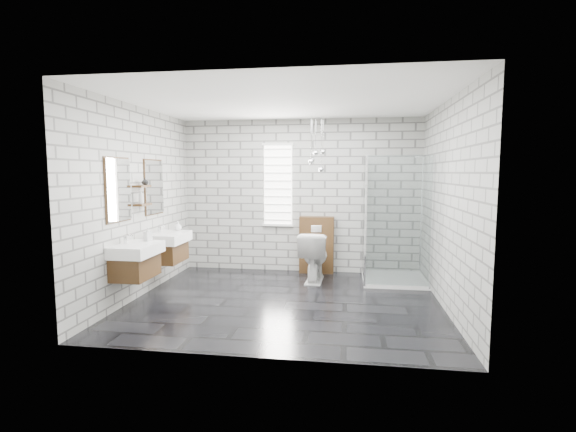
% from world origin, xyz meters
% --- Properties ---
extents(floor, '(4.20, 3.60, 0.02)m').
position_xyz_m(floor, '(0.00, 0.00, -0.01)').
color(floor, black).
rests_on(floor, ground).
extents(ceiling, '(4.20, 3.60, 0.02)m').
position_xyz_m(ceiling, '(0.00, 0.00, 2.71)').
color(ceiling, white).
rests_on(ceiling, wall_back).
extents(wall_back, '(4.20, 0.02, 2.70)m').
position_xyz_m(wall_back, '(0.00, 1.81, 1.35)').
color(wall_back, '#A7A7A1').
rests_on(wall_back, floor).
extents(wall_front, '(4.20, 0.02, 2.70)m').
position_xyz_m(wall_front, '(0.00, -1.81, 1.35)').
color(wall_front, '#A7A7A1').
rests_on(wall_front, floor).
extents(wall_left, '(0.02, 3.60, 2.70)m').
position_xyz_m(wall_left, '(-2.11, 0.00, 1.35)').
color(wall_left, '#A7A7A1').
rests_on(wall_left, floor).
extents(wall_right, '(0.02, 3.60, 2.70)m').
position_xyz_m(wall_right, '(2.11, 0.00, 1.35)').
color(wall_right, '#A7A7A1').
rests_on(wall_right, floor).
extents(vanity_left, '(0.47, 0.70, 1.57)m').
position_xyz_m(vanity_left, '(-1.91, -0.57, 0.76)').
color(vanity_left, '#492E16').
rests_on(vanity_left, wall_left).
extents(vanity_right, '(0.47, 0.70, 1.57)m').
position_xyz_m(vanity_right, '(-1.91, 0.43, 0.76)').
color(vanity_right, '#492E16').
rests_on(vanity_right, wall_left).
extents(shelf_lower, '(0.14, 0.30, 0.03)m').
position_xyz_m(shelf_lower, '(-2.03, -0.05, 1.32)').
color(shelf_lower, '#492E16').
rests_on(shelf_lower, wall_left).
extents(shelf_upper, '(0.14, 0.30, 0.03)m').
position_xyz_m(shelf_upper, '(-2.03, -0.05, 1.58)').
color(shelf_upper, '#492E16').
rests_on(shelf_upper, wall_left).
extents(window, '(0.56, 0.05, 1.48)m').
position_xyz_m(window, '(-0.40, 1.78, 1.55)').
color(window, white).
rests_on(window, wall_back).
extents(cistern_panel, '(0.60, 0.20, 1.00)m').
position_xyz_m(cistern_panel, '(0.30, 1.70, 0.50)').
color(cistern_panel, '#492E16').
rests_on(cistern_panel, floor).
extents(flush_plate, '(0.18, 0.01, 0.12)m').
position_xyz_m(flush_plate, '(0.30, 1.60, 0.80)').
color(flush_plate, silver).
rests_on(flush_plate, cistern_panel).
extents(shower_enclosure, '(1.00, 1.00, 2.03)m').
position_xyz_m(shower_enclosure, '(1.50, 1.18, 0.50)').
color(shower_enclosure, white).
rests_on(shower_enclosure, floor).
extents(pendant_cluster, '(0.27, 0.23, 0.93)m').
position_xyz_m(pendant_cluster, '(0.32, 1.37, 2.00)').
color(pendant_cluster, silver).
rests_on(pendant_cluster, ceiling).
extents(toilet, '(0.48, 0.81, 0.81)m').
position_xyz_m(toilet, '(0.30, 1.14, 0.41)').
color(toilet, white).
rests_on(toilet, floor).
extents(soap_bottle_a, '(0.11, 0.11, 0.19)m').
position_xyz_m(soap_bottle_a, '(-1.84, -0.31, 0.94)').
color(soap_bottle_a, '#B2B2B2').
rests_on(soap_bottle_a, vanity_left).
extents(soap_bottle_b, '(0.14, 0.14, 0.15)m').
position_xyz_m(soap_bottle_b, '(-1.83, 0.68, 0.92)').
color(soap_bottle_b, '#B2B2B2').
rests_on(soap_bottle_b, vanity_right).
extents(soap_bottle_c, '(0.09, 0.09, 0.19)m').
position_xyz_m(soap_bottle_c, '(-2.02, -0.10, 1.43)').
color(soap_bottle_c, '#B2B2B2').
rests_on(soap_bottle_c, shelf_lower).
extents(vase, '(0.11, 0.11, 0.10)m').
position_xyz_m(vase, '(-2.02, 0.03, 1.64)').
color(vase, '#B2B2B2').
rests_on(vase, shelf_upper).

